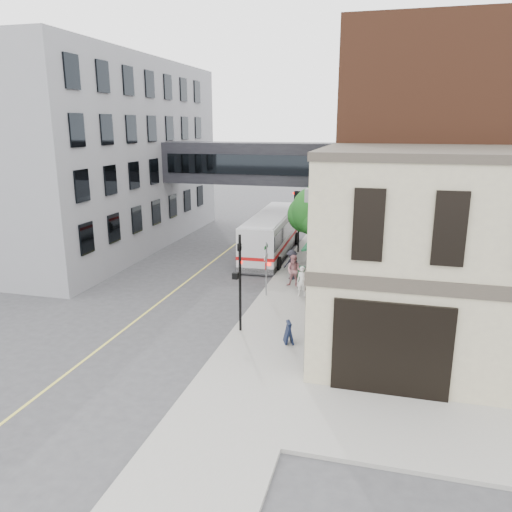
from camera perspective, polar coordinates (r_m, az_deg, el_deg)
The scene contains 17 objects.
ground at distance 21.64m, azimuth -4.35°, elevation -10.73°, with size 120.00×120.00×0.00m, color #38383A.
sidewalk_main at distance 34.00m, azimuth 6.58°, elevation -1.03°, with size 4.00×60.00×0.15m, color gray.
corner_building at distance 21.17m, azimuth 20.96°, elevation -0.14°, with size 10.19×8.12×8.45m.
brick_building at distance 33.65m, azimuth 20.97°, elevation 9.91°, with size 13.76×18.00×14.00m.
opposite_building at distance 41.74m, azimuth -19.91°, elevation 10.80°, with size 14.00×24.00×14.00m, color slate.
skyway_bridge at distance 37.73m, azimuth 0.13°, elevation 10.57°, with size 14.00×3.18×3.00m.
traffic_signal_near at distance 22.24m, azimuth -1.92°, elevation -1.74°, with size 0.44×0.22×4.60m.
traffic_signal_far at distance 36.45m, azimuth 4.71°, elevation 5.35°, with size 0.53×0.28×4.50m.
street_sign_pole at distance 27.16m, azimuth 1.17°, elevation -0.95°, with size 0.08×0.75×3.00m.
street_tree at distance 32.37m, azimuth 6.92°, elevation 5.12°, with size 3.80×3.20×5.60m.
lane_marking at distance 32.04m, azimuth -6.98°, elevation -2.17°, with size 0.12×40.00×0.01m, color #D8CC4C.
bus at distance 36.36m, azimuth 1.85°, elevation 2.72°, with size 2.99×11.24×3.01m.
pedestrian_a at distance 27.48m, azimuth 5.30°, elevation -2.89°, with size 0.61×0.40×1.66m, color white.
pedestrian_b at distance 28.96m, azimuth 4.38°, elevation -1.71°, with size 0.91×0.71×1.88m, color tan.
pedestrian_c at distance 30.33m, azimuth 4.11°, elevation -0.99°, with size 1.18×0.68×1.83m, color black.
newspaper_box at distance 30.12m, azimuth 5.16°, elevation -2.05°, with size 0.45×0.40×0.90m, color #145A2E.
sandwich_board at distance 21.77m, azimuth 3.76°, elevation -8.71°, with size 0.35×0.55×0.97m, color black.
Camera 1 is at (6.53, -18.40, 9.34)m, focal length 35.00 mm.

